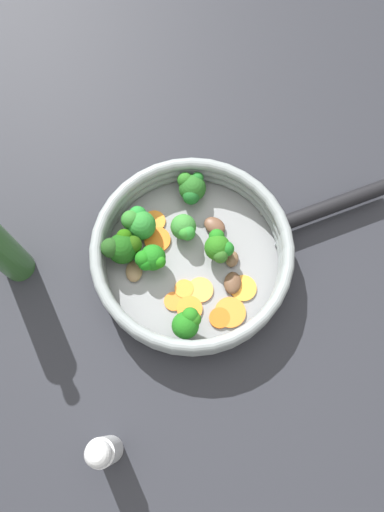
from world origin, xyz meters
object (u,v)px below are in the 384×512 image
(carrot_slice_5, at_px, (243,288))
(mushroom_piece_2, at_px, (215,226))
(carrot_slice_6, at_px, (190,309))
(broccoli_floret_4, at_px, (151,259))
(mushroom_piece_0, at_px, (232,259))
(broccoli_floret_0, at_px, (184,228))
(carrot_slice_0, at_px, (154,221))
(broccoli_floret_3, at_px, (219,248))
(carrot_slice_8, at_px, (227,314))
(carrot_slice_4, at_px, (184,289))
(carrot_slice_3, at_px, (220,318))
(carrot_slice_2, at_px, (157,240))
(broccoli_floret_6, at_px, (122,247))
(mushroom_piece_1, at_px, (233,283))
(skillet, at_px, (192,260))
(salt_shaker, at_px, (103,452))
(broccoli_floret_2, at_px, (187,323))
(carrot_slice_1, at_px, (174,301))
(carrot_slice_7, at_px, (200,290))
(broccoli_floret_1, at_px, (139,223))
(mushroom_piece_3, at_px, (134,271))
(broccoli_floret_5, at_px, (192,188))

(carrot_slice_5, bearing_deg, mushroom_piece_2, 78.89)
(carrot_slice_6, distance_m, mushroom_piece_2, 0.13)
(broccoli_floret_4, bearing_deg, mushroom_piece_0, -30.53)
(broccoli_floret_0, relative_size, mushroom_piece_2, 1.28)
(carrot_slice_0, distance_m, carrot_slice_6, 0.15)
(broccoli_floret_3, bearing_deg, carrot_slice_8, -116.55)
(carrot_slice_6, distance_m, broccoli_floret_3, 0.10)
(carrot_slice_4, height_order, broccoli_floret_3, broccoli_floret_3)
(carrot_slice_0, relative_size, carrot_slice_3, 1.15)
(carrot_slice_2, relative_size, broccoli_floret_6, 0.69)
(carrot_slice_8, relative_size, mushroom_piece_1, 1.34)
(skillet, height_order, salt_shaker, salt_shaker)
(broccoli_floret_2, bearing_deg, skillet, 52.25)
(broccoli_floret_2, distance_m, mushroom_piece_1, 0.10)
(broccoli_floret_2, relative_size, salt_shaker, 0.49)
(skillet, height_order, broccoli_floret_3, broccoli_floret_3)
(carrot_slice_1, relative_size, broccoli_floret_0, 0.65)
(carrot_slice_2, height_order, broccoli_floret_3, broccoli_floret_3)
(carrot_slice_1, distance_m, broccoli_floret_6, 0.11)
(skillet, xyz_separation_m, carrot_slice_1, (-0.06, -0.04, 0.01))
(carrot_slice_2, bearing_deg, carrot_slice_7, -84.36)
(broccoli_floret_6, height_order, mushroom_piece_0, broccoli_floret_6)
(carrot_slice_5, bearing_deg, carrot_slice_8, -155.62)
(broccoli_floret_1, bearing_deg, carrot_slice_5, -65.21)
(mushroom_piece_2, bearing_deg, carrot_slice_2, 159.70)
(carrot_slice_6, height_order, broccoli_floret_2, broccoli_floret_2)
(mushroom_piece_3, bearing_deg, salt_shaker, -130.00)
(broccoli_floret_5, bearing_deg, carrot_slice_1, -132.68)
(carrot_slice_0, bearing_deg, carrot_slice_5, -72.43)
(mushroom_piece_0, bearing_deg, carrot_slice_7, -169.96)
(broccoli_floret_6, distance_m, mushroom_piece_1, 0.17)
(skillet, height_order, mushroom_piece_0, mushroom_piece_0)
(carrot_slice_1, distance_m, carrot_slice_6, 0.03)
(carrot_slice_3, distance_m, carrot_slice_7, 0.05)
(carrot_slice_4, relative_size, carrot_slice_6, 0.75)
(carrot_slice_3, distance_m, carrot_slice_4, 0.07)
(carrot_slice_2, xyz_separation_m, broccoli_floret_5, (0.08, 0.03, 0.02))
(broccoli_floret_0, relative_size, mushroom_piece_0, 1.73)
(carrot_slice_8, xyz_separation_m, mushroom_piece_1, (0.03, 0.03, 0.00))
(skillet, distance_m, mushroom_piece_0, 0.06)
(broccoli_floret_1, bearing_deg, salt_shaker, -129.94)
(carrot_slice_6, xyz_separation_m, mushroom_piece_3, (-0.04, 0.09, 0.00))
(carrot_slice_0, relative_size, broccoli_floret_6, 0.61)
(salt_shaker, bearing_deg, broccoli_floret_4, 44.57)
(carrot_slice_0, xyz_separation_m, carrot_slice_1, (-0.04, -0.12, -0.00))
(broccoli_floret_5, bearing_deg, salt_shaker, -140.59)
(carrot_slice_1, relative_size, broccoli_floret_1, 0.56)
(carrot_slice_4, relative_size, mushroom_piece_0, 1.10)
(broccoli_floret_1, bearing_deg, broccoli_floret_4, -105.23)
(broccoli_floret_0, distance_m, mushroom_piece_0, 0.08)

